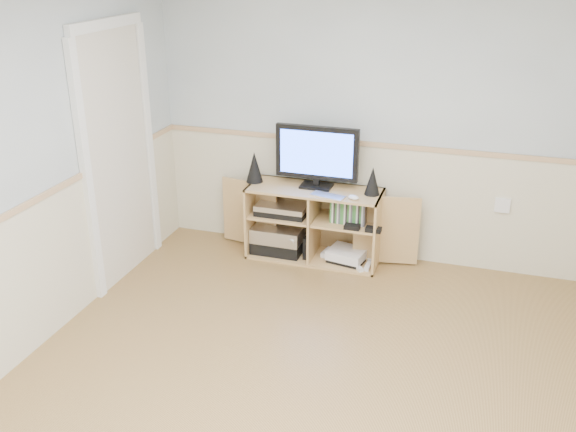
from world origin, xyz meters
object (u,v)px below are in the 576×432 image
object	(u,v)px
monitor	(317,155)
game_consoles	(346,255)
keyboard	(328,196)
media_cabinet	(316,221)

from	to	relation	value
monitor	game_consoles	xyz separation A→B (m)	(0.30, -0.06, -0.87)
keyboard	game_consoles	world-z (taller)	keyboard
media_cabinet	game_consoles	xyz separation A→B (m)	(0.30, -0.07, -0.26)
keyboard	game_consoles	bearing A→B (deg)	53.90
game_consoles	keyboard	bearing A→B (deg)	-139.10
media_cabinet	monitor	bearing A→B (deg)	-90.00
monitor	keyboard	xyz separation A→B (m)	(0.15, -0.19, -0.29)
media_cabinet	monitor	size ratio (longest dim) A/B	2.52
monitor	keyboard	size ratio (longest dim) A/B	2.48
media_cabinet	keyboard	xyz separation A→B (m)	(0.15, -0.19, 0.32)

